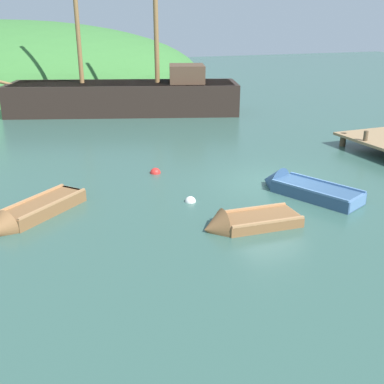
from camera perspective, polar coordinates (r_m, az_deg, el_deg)
The scene contains 8 objects.
ground_plane at distance 17.33m, azimuth 9.91°, elevation 1.03°, with size 120.00×120.00×0.00m, color #33564C.
shore_hill at distance 47.54m, azimuth -21.69°, elevation 12.25°, with size 37.77×26.71×11.59m, color #387033.
sailing_ship at distance 30.78m, azimuth -8.12°, elevation 11.09°, with size 16.98×8.30×12.92m.
rowboat_far at distance 14.87m, azimuth -19.36°, elevation -2.65°, with size 3.39×3.09×0.97m.
rowboat_center at distance 16.50m, azimuth 13.46°, elevation 0.29°, with size 2.56×3.86×1.18m.
rowboat_outer_left at distance 13.57m, azimuth 6.37°, elevation -4.00°, with size 2.98×1.32×1.11m.
buoy_white at distance 15.37m, azimuth -0.21°, elevation -1.21°, with size 0.37×0.37×0.37m, color white.
buoy_red at distance 18.32m, azimuth -4.57°, elevation 2.36°, with size 0.43×0.43×0.43m, color red.
Camera 1 is at (-8.77, -13.82, 5.69)m, focal length 42.93 mm.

